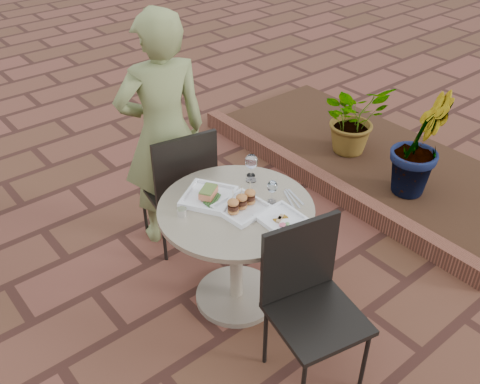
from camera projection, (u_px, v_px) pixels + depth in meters
ground at (182, 298)px, 3.45m from camera, size 60.00×60.00×0.00m
cafe_table at (236, 240)px, 3.18m from camera, size 0.90×0.90×0.73m
chair_far at (181, 180)px, 3.59m from camera, size 0.51×0.51×0.93m
chair_near at (309, 293)px, 2.74m from camera, size 0.53×0.53×0.93m
diner at (163, 133)px, 3.54m from camera, size 0.69×0.54×1.67m
plate_salmon at (209, 196)px, 3.09m from camera, size 0.38×0.38×0.08m
plate_sliders at (242, 205)px, 3.00m from camera, size 0.28×0.28×0.16m
plate_tuna at (281, 218)px, 2.93m from camera, size 0.22×0.22×0.03m
wine_glass_right at (272, 187)px, 3.03m from camera, size 0.06×0.06×0.14m
wine_glass_mid at (251, 162)px, 3.19m from camera, size 0.08×0.08×0.18m
wine_glass_far at (251, 161)px, 3.25m from camera, size 0.06×0.06×0.15m
steel_ramekin at (182, 212)px, 2.97m from camera, size 0.07×0.07×0.04m
cutlery_set at (293, 199)px, 3.11m from camera, size 0.15×0.22×0.00m
planter_curb at (321, 182)px, 4.44m from camera, size 0.12×3.00×0.15m
mulch_bed at (374, 158)px, 4.83m from camera, size 1.30×3.00×0.06m
potted_plant_a at (354, 118)px, 4.71m from camera, size 0.70×0.64×0.65m
potted_plant_b at (419, 144)px, 4.13m from camera, size 0.52×0.45×0.85m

